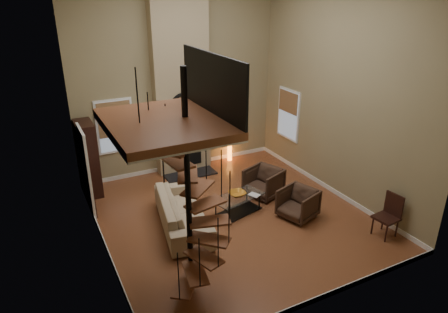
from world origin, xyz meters
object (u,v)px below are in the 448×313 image
hutch (88,160)px  side_chair (389,214)px  armchair_far (300,203)px  armchair_near (265,182)px  floor_lamp (162,143)px  accent_lamp (230,153)px  coffee_table (238,202)px  sofa (182,211)px

hutch → side_chair: hutch is taller
hutch → armchair_far: bearing=-39.6°
armchair_near → floor_lamp: bearing=-140.5°
side_chair → accent_lamp: bearing=102.3°
armchair_near → accent_lamp: bearing=153.7°
accent_lamp → side_chair: (1.16, -5.30, 0.28)m
accent_lamp → side_chair: size_ratio=0.50×
hutch → armchair_near: hutch is taller
armchair_near → coffee_table: 1.25m
sofa → side_chair: bearing=-110.8°
accent_lamp → side_chair: side_chair is taller
hutch → side_chair: (5.47, -5.03, -0.42)m
armchair_far → coffee_table: bearing=-140.4°
hutch → floor_lamp: (1.74, -0.85, 0.46)m
hutch → armchair_far: 5.51m
hutch → accent_lamp: bearing=3.6°
coffee_table → hutch: bearing=137.6°
armchair_near → armchair_far: bearing=-15.7°
sofa → armchair_near: bearing=-68.9°
side_chair → coffee_table: bearing=137.2°
floor_lamp → side_chair: size_ratio=1.73×
armchair_near → side_chair: size_ratio=0.88×
sofa → side_chair: 4.59m
accent_lamp → side_chair: bearing=-77.7°
coffee_table → accent_lamp: 3.27m
sofa → armchair_far: (2.68, -0.84, -0.04)m
hutch → side_chair: 7.44m
floor_lamp → side_chair: bearing=-48.2°
hutch → armchair_far: size_ratio=2.53×
floor_lamp → hutch: bearing=153.9°
coffee_table → side_chair: (2.50, -2.32, 0.24)m
sofa → floor_lamp: 2.08m
armchair_far → floor_lamp: floor_lamp is taller
armchair_near → floor_lamp: (-2.35, 1.32, 1.06)m
coffee_table → accent_lamp: bearing=65.8°
floor_lamp → coffee_table: bearing=-56.5°
sofa → armchair_near: size_ratio=2.83×
accent_lamp → hutch: bearing=-176.4°
sofa → armchair_near: sofa is taller
armchair_far → hutch: bearing=-147.9°
sofa → armchair_near: 2.60m
sofa → armchair_far: bearing=-97.1°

